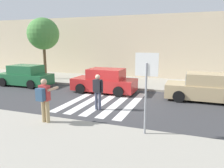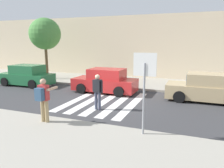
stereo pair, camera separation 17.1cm
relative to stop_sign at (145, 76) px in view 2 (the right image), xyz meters
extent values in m
plane|color=#38383A|center=(-3.04, 3.55, -2.15)|extent=(120.00, 120.00, 0.00)
cube|color=#9E998C|center=(-3.04, -2.65, -2.08)|extent=(60.00, 6.00, 0.14)
cube|color=#9E998C|center=(-3.04, 9.55, -2.08)|extent=(60.00, 4.80, 0.14)
cube|color=beige|center=(-3.04, 13.95, 0.61)|extent=(56.00, 4.00, 5.52)
cube|color=silver|center=(-4.64, 3.75, -2.15)|extent=(0.44, 5.20, 0.01)
cube|color=silver|center=(-3.84, 3.75, -2.15)|extent=(0.44, 5.20, 0.01)
cube|color=silver|center=(-3.04, 3.75, -2.15)|extent=(0.44, 5.20, 0.01)
cube|color=silver|center=(-2.24, 3.75, -2.15)|extent=(0.44, 5.20, 0.01)
cube|color=silver|center=(-1.44, 3.75, -2.15)|extent=(0.44, 5.20, 0.01)
cylinder|color=gray|center=(0.00, -0.01, -0.80)|extent=(0.07, 0.07, 2.43)
cube|color=white|center=(0.00, 0.00, 0.37)|extent=(0.76, 0.03, 0.76)
cube|color=red|center=(0.00, 0.02, 0.37)|extent=(0.66, 0.02, 0.66)
cylinder|color=tan|center=(-3.96, -0.27, -1.57)|extent=(0.15, 0.15, 0.88)
cylinder|color=tan|center=(-3.76, -0.28, -1.57)|extent=(0.15, 0.15, 0.88)
cube|color=#B73333|center=(-3.86, -0.28, -0.83)|extent=(0.39, 0.26, 0.60)
sphere|color=tan|center=(-3.86, -0.28, -0.40)|extent=(0.23, 0.23, 0.23)
cylinder|color=tan|center=(-4.09, -0.05, -0.70)|extent=(0.13, 0.58, 0.10)
cylinder|color=tan|center=(-3.61, -0.07, -0.70)|extent=(0.13, 0.58, 0.10)
cube|color=black|center=(-3.85, 0.12, -0.67)|extent=(0.14, 0.11, 0.10)
cube|color=#335170|center=(-3.87, -0.51, -0.85)|extent=(0.33, 0.21, 0.48)
cylinder|color=#474C60|center=(-2.87, 2.32, -1.71)|extent=(0.15, 0.15, 0.88)
cylinder|color=#474C60|center=(-2.67, 2.28, -1.71)|extent=(0.15, 0.15, 0.88)
cube|color=black|center=(-2.77, 2.30, -0.97)|extent=(0.42, 0.31, 0.60)
sphere|color=beige|center=(-2.77, 2.30, -0.54)|extent=(0.23, 0.23, 0.23)
cylinder|color=black|center=(-3.01, 2.34, -0.99)|extent=(0.10, 0.10, 0.58)
cylinder|color=black|center=(-2.54, 2.25, -0.99)|extent=(0.10, 0.10, 0.58)
cube|color=#236B3D|center=(-10.33, 5.85, -1.62)|extent=(4.10, 1.70, 0.76)
cube|color=#236B3D|center=(-10.18, 5.85, -0.92)|extent=(2.20, 1.56, 0.64)
cube|color=slate|center=(-11.25, 5.85, -0.92)|extent=(0.10, 1.50, 0.54)
cube|color=slate|center=(-9.21, 5.85, -0.92)|extent=(0.10, 1.50, 0.51)
cylinder|color=black|center=(-11.60, 5.00, -1.83)|extent=(0.64, 0.22, 0.64)
cylinder|color=black|center=(-11.60, 6.70, -1.83)|extent=(0.64, 0.22, 0.64)
cylinder|color=black|center=(-9.06, 5.00, -1.83)|extent=(0.64, 0.22, 0.64)
cylinder|color=black|center=(-9.06, 6.70, -1.83)|extent=(0.64, 0.22, 0.64)
cube|color=red|center=(-3.91, 5.85, -1.62)|extent=(4.10, 1.70, 0.76)
cube|color=red|center=(-3.76, 5.85, -0.92)|extent=(2.20, 1.56, 0.64)
cube|color=slate|center=(-4.83, 5.85, -0.92)|extent=(0.10, 1.50, 0.54)
cube|color=slate|center=(-2.79, 5.85, -0.92)|extent=(0.10, 1.50, 0.51)
cylinder|color=black|center=(-5.18, 5.00, -1.83)|extent=(0.64, 0.22, 0.64)
cylinder|color=black|center=(-5.18, 6.70, -1.83)|extent=(0.64, 0.22, 0.64)
cylinder|color=black|center=(-2.64, 5.00, -1.83)|extent=(0.64, 0.22, 0.64)
cylinder|color=black|center=(-2.64, 6.70, -1.83)|extent=(0.64, 0.22, 0.64)
cube|color=tan|center=(2.09, 5.85, -1.62)|extent=(4.10, 1.70, 0.76)
cube|color=tan|center=(2.24, 5.85, -0.92)|extent=(2.20, 1.56, 0.64)
cube|color=slate|center=(1.17, 5.85, -0.92)|extent=(0.10, 1.50, 0.54)
cylinder|color=black|center=(0.81, 5.00, -1.83)|extent=(0.64, 0.22, 0.64)
cylinder|color=black|center=(0.81, 6.70, -1.83)|extent=(0.64, 0.22, 0.64)
cylinder|color=brown|center=(-10.38, 8.39, -0.53)|extent=(0.24, 0.24, 2.97)
sphere|color=#47843D|center=(-10.38, 8.39, 1.74)|extent=(2.61, 2.61, 2.61)
camera|label=1|loc=(1.39, -7.02, 1.09)|focal=35.00mm
camera|label=2|loc=(1.55, -6.96, 1.09)|focal=35.00mm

